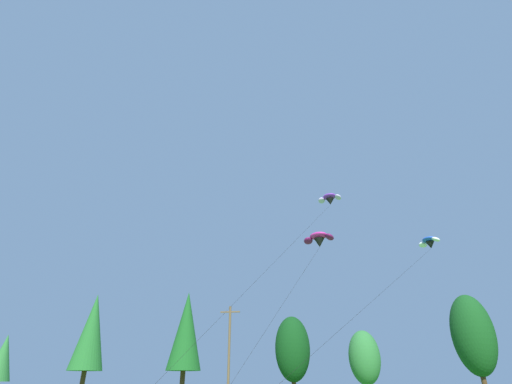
{
  "coord_description": "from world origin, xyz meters",
  "views": [
    {
      "loc": [
        5.3,
        -0.07,
        2.34
      ],
      "look_at": [
        1.58,
        25.6,
        15.17
      ],
      "focal_mm": 26.97,
      "sensor_mm": 36.0,
      "label": 1
    }
  ],
  "objects_px": {
    "utility_pole": "(229,352)",
    "parafoil_kite_far_blue_white": "(429,242)",
    "parafoil_kite_mid_magenta": "(319,239)",
    "parafoil_kite_high_purple": "(330,199)"
  },
  "relations": [
    {
      "from": "utility_pole",
      "to": "parafoil_kite_mid_magenta",
      "type": "relative_size",
      "value": 0.84
    },
    {
      "from": "utility_pole",
      "to": "parafoil_kite_far_blue_white",
      "type": "height_order",
      "value": "parafoil_kite_far_blue_white"
    },
    {
      "from": "utility_pole",
      "to": "parafoil_kite_high_purple",
      "type": "bearing_deg",
      "value": -37.1
    },
    {
      "from": "parafoil_kite_mid_magenta",
      "to": "parafoil_kite_far_blue_white",
      "type": "relative_size",
      "value": 0.66
    },
    {
      "from": "parafoil_kite_high_purple",
      "to": "parafoil_kite_far_blue_white",
      "type": "distance_m",
      "value": 10.46
    },
    {
      "from": "parafoil_kite_mid_magenta",
      "to": "parafoil_kite_far_blue_white",
      "type": "xyz_separation_m",
      "value": [
        10.73,
        7.21,
        1.65
      ]
    },
    {
      "from": "utility_pole",
      "to": "parafoil_kite_far_blue_white",
      "type": "relative_size",
      "value": 0.55
    },
    {
      "from": "utility_pole",
      "to": "parafoil_kite_high_purple",
      "type": "distance_m",
      "value": 19.49
    },
    {
      "from": "parafoil_kite_high_purple",
      "to": "parafoil_kite_far_blue_white",
      "type": "height_order",
      "value": "parafoil_kite_high_purple"
    },
    {
      "from": "parafoil_kite_far_blue_white",
      "to": "utility_pole",
      "type": "bearing_deg",
      "value": 164.27
    }
  ]
}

